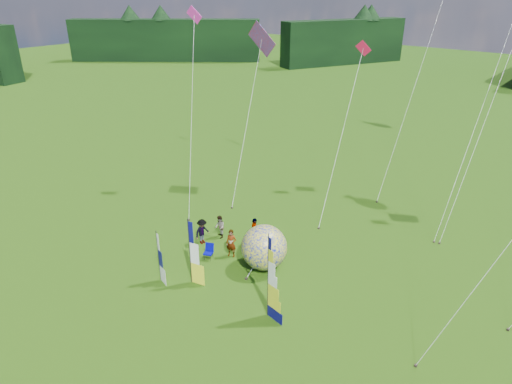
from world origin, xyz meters
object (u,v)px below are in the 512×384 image
Objects in this scene: bol_inflatable at (264,247)px; side_banner_far at (159,257)px; feather_banner_main at (268,277)px; kite_whale at (496,64)px; side_banner_left at (190,252)px; camp_chair at (208,252)px; spectator_d at (255,231)px; spectator_b at (220,227)px; spectator_a at (231,243)px; spectator_c at (202,232)px.

side_banner_far is at bearing -128.06° from bol_inflatable.
kite_whale is (3.96, 18.64, 8.27)m from feather_banner_main.
camp_chair is (-0.94, 2.27, -1.45)m from side_banner_left.
side_banner_left is 1.84m from side_banner_far.
kite_whale is at bearing 88.12° from feather_banner_main.
side_banner_far is 6.64m from spectator_d.
spectator_b is 2.65m from camp_chair.
kite_whale reaches higher than spectator_a.
spectator_b is at bearing -14.16° from spectator_c.
kite_whale is at bearing -34.91° from spectator_c.
side_banner_far is 4.49m from spectator_c.
spectator_a is at bearing -87.35° from spectator_c.
side_banner_left is 1.27× the size of side_banner_far.
side_banner_left reaches higher than spectator_b.
spectator_b reaches higher than camp_chair.
side_banner_far reaches higher than spectator_a.
spectator_d is at bearing 67.60° from spectator_a.
spectator_b is at bearing 62.36° from spectator_d.
kite_whale is (11.17, 14.58, 9.77)m from spectator_b.
spectator_a is (1.42, 4.38, -0.63)m from side_banner_far.
bol_inflatable is at bearing 67.17° from side_banner_far.
spectator_a is 2.46m from spectator_c.
spectator_b is (-2.12, 1.18, -0.12)m from spectator_a.
camp_chair is (-0.98, -3.18, -0.41)m from spectator_d.
spectator_a is (-5.09, 2.87, -1.38)m from feather_banner_main.
feather_banner_main is 2.53× the size of spectator_d.
side_banner_far reaches higher than spectator_c.
side_banner_left is 2.16× the size of spectator_d.
feather_banner_main is at bearing -115.89° from kite_whale.
side_banner_left is 0.18× the size of kite_whale.
spectator_c is 0.95× the size of spectator_d.
spectator_b is 0.91× the size of spectator_c.
side_banner_far is 24.43m from kite_whale.
camp_chair is (1.61, -1.07, -0.36)m from spectator_c.
spectator_d is (2.59, 2.11, 0.05)m from spectator_c.
spectator_c is 0.08× the size of kite_whale.
spectator_a is 2.05m from spectator_d.
spectator_c is 1.74× the size of camp_chair.
camp_chair is (-5.94, 1.74, -1.79)m from feather_banner_main.
spectator_c is (-7.55, 2.81, -1.43)m from feather_banner_main.
bol_inflatable is 2.35m from spectator_a.
spectator_d is (-2.15, 1.70, -0.45)m from bol_inflatable.
side_banner_far is 0.14× the size of kite_whale.
kite_whale is at bearing 88.75° from spectator_b.
side_banner_left is 2.85m from camp_chair.
camp_chair is (1.27, -2.32, -0.29)m from spectator_b.
side_banner_far is 1.96× the size of spectator_b.
spectator_a reaches higher than camp_chair.
spectator_d is 1.84× the size of camp_chair.
bol_inflatable reaches higher than spectator_a.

